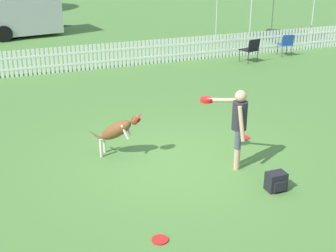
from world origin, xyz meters
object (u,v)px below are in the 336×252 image
Objects in this scene: handler_person at (237,120)px; frisbee_near_handler at (244,137)px; backpack_on_grass at (276,182)px; equipment_trailer at (9,9)px; folding_chair_green_right at (251,48)px; folding_chair_center at (286,43)px; leaping_dog at (117,130)px; frisbee_near_dog at (160,240)px.

handler_person is 1.71m from frisbee_near_handler.
backpack_on_grass is 16.29m from equipment_trailer.
folding_chair_center is at bearing 177.36° from folding_chair_green_right.
leaping_dog is at bearing 133.43° from backpack_on_grass.
folding_chair_center is 1.75m from folding_chair_green_right.
equipment_trailer is (-3.98, 13.70, 1.18)m from frisbee_near_handler.
leaping_dog is at bearing 27.08° from folding_chair_green_right.
folding_chair_green_right is at bearing 58.64° from frisbee_near_handler.
leaping_dog is (-1.97, 1.25, -0.40)m from handler_person.
leaping_dog is 3.03m from frisbee_near_dog.
equipment_trailer reaches higher than frisbee_near_handler.
leaping_dog is at bearing 86.33° from frisbee_near_dog.
handler_person is 4.56× the size of backpack_on_grass.
handler_person reaches higher than folding_chair_center.
equipment_trailer is at bearing -61.01° from folding_chair_green_right.
backpack_on_grass is 0.07× the size of equipment_trailer.
folding_chair_center reaches higher than frisbee_near_handler.
backpack_on_grass is 10.27m from folding_chair_center.
frisbee_near_handler is at bearing 120.39° from leaping_dog.
frisbee_near_handler is at bearing -4.44° from handler_person.
handler_person is 1.89× the size of folding_chair_center.
folding_chair_center reaches higher than backpack_on_grass.
equipment_trailer is at bearing -32.92° from folding_chair_center.
frisbee_near_dog is 12.28m from folding_chair_center.
equipment_trailer is (-3.35, 15.91, 1.03)m from backpack_on_grass.
handler_person is 1.83× the size of folding_chair_green_right.
handler_person reaches higher than frisbee_near_handler.
folding_chair_green_right reaches higher than folding_chair_center.
handler_person is at bearing 38.62° from frisbee_near_dog.
frisbee_near_handler is at bearing 74.06° from backpack_on_grass.
folding_chair_center is at bearing -48.25° from equipment_trailer.
handler_person is at bearing 42.88° from folding_chair_green_right.
backpack_on_grass reaches higher than frisbee_near_dog.
handler_person is at bearing 56.27° from folding_chair_center.
handler_person is 2.92m from frisbee_near_dog.
leaping_dog is 2.88m from frisbee_near_handler.
folding_chair_green_right reaches higher than backpack_on_grass.
frisbee_near_dog is at bearing 161.40° from handler_person.
folding_chair_center is at bearing 159.70° from leaping_dog.
handler_person is 8.26m from folding_chair_green_right.
leaping_dog is 1.29× the size of folding_chair_center.
frisbee_near_handler is 1.00× the size of frisbee_near_dog.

